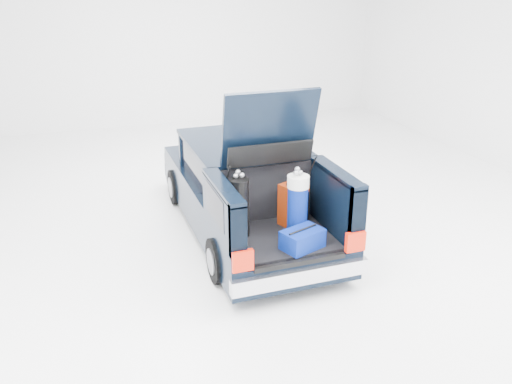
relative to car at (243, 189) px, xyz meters
name	(u,v)px	position (x,y,z in m)	size (l,w,h in m)	color
ground	(246,230)	(0.00, -0.11, -0.67)	(14.00, 14.00, 0.00)	white
car	(243,189)	(0.00, 0.00, 0.00)	(1.87, 4.65, 2.47)	black
red_suitcase	(293,204)	(0.31, -1.27, 0.22)	(0.44, 0.37, 0.62)	#621803
black_golf_bag	(240,207)	(-0.50, -1.40, 0.33)	(0.32, 0.34, 0.90)	black
blue_golf_bag	(297,206)	(0.21, -1.64, 0.36)	(0.29, 0.29, 0.95)	black
blue_duffel	(302,239)	(0.14, -1.99, 0.05)	(0.60, 0.49, 0.27)	navy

